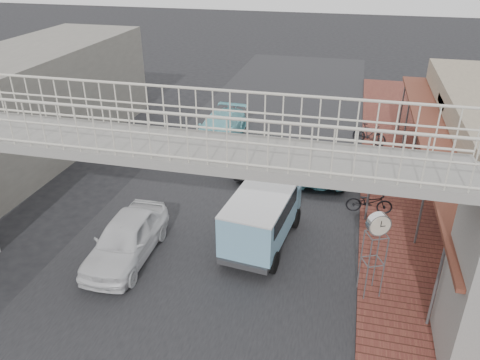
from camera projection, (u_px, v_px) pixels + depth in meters
The scene contains 14 objects.
ground at pixel (218, 234), 17.07m from camera, with size 120.00×120.00×0.00m, color black.
road_strip at pixel (218, 234), 17.06m from camera, with size 10.00×60.00×0.01m, color black.
sidewalk at pixel (399, 214), 18.26m from camera, with size 3.00×40.00×0.10m, color brown.
footbridge at pixel (173, 216), 12.16m from camera, with size 16.40×2.40×6.34m.
building_far_left at pixel (40, 99), 23.44m from camera, with size 5.00×14.00×5.00m, color gray.
white_hatchback at pixel (126, 239), 15.54m from camera, with size 1.72×4.28×1.46m, color white.
dark_sedan at pixel (259, 155), 21.78m from camera, with size 1.39×4.00×1.32m, color black.
angkot_curb at pixel (320, 160), 21.33m from camera, with size 2.14×4.65×1.29m, color #79C8D3.
angkot_far at pixel (219, 128), 24.83m from camera, with size 1.95×4.81×1.39m, color #7FD2DC.
angkot_van at pixel (262, 213), 15.95m from camera, with size 2.30×4.28×2.01m.
motorcycle_near at pixel (369, 202), 18.06m from camera, with size 0.61×1.76×0.93m, color black.
motorcycle_far at pixel (369, 134), 24.14m from camera, with size 0.51×1.81×1.09m, color black.
street_clock at pixel (378, 228), 13.08m from camera, with size 0.71×0.70×2.77m.
arrow_sign at pixel (391, 168), 16.81m from camera, with size 1.62×1.07×2.69m.
Camera 1 is at (4.17, -13.67, 9.57)m, focal length 35.00 mm.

